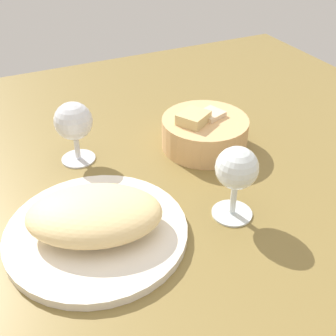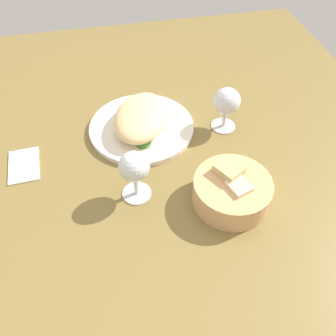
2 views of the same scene
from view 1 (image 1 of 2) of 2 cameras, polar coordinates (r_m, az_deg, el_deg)
name	(u,v)px [view 1 (image 1 of 2)]	position (r cm, az deg, el deg)	size (l,w,h in cm)	color
ground_plane	(164,229)	(68.51, -0.49, -7.97)	(140.00, 140.00, 2.00)	olive
plate	(97,232)	(66.32, -9.37, -8.31)	(27.25, 27.25, 1.40)	white
omelette	(94,214)	(64.01, -9.66, -6.03)	(19.81, 13.22, 5.56)	#F1D18F
lettuce_garnish	(142,213)	(66.50, -3.44, -5.99)	(3.81, 3.81, 1.48)	#498338
bread_basket	(204,132)	(84.64, 4.77, 4.75)	(16.68, 16.68, 8.08)	tan
wine_glass_near	(236,172)	(65.35, 8.98, -0.55)	(6.58, 6.58, 12.23)	silver
wine_glass_far	(74,124)	(79.93, -12.30, 5.69)	(6.96, 6.96, 11.72)	silver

